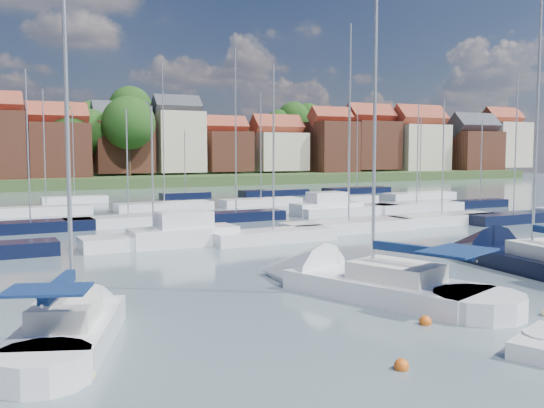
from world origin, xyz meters
TOP-DOWN VIEW (x-y plane):
  - ground at (0.00, 40.00)m, footprint 260.00×260.00m
  - sailboat_left at (-14.96, 2.86)m, footprint 6.05×10.12m
  - sailboat_centre at (-3.11, 4.17)m, footprint 7.65×13.57m
  - sailboat_navy at (8.24, 5.09)m, footprint 5.01×14.00m
  - buoy_a at (-15.41, -1.22)m, footprint 0.53×0.53m
  - buoy_b at (-7.37, -4.60)m, footprint 0.43×0.43m
  - buoy_c at (-3.71, -1.45)m, footprint 0.45×0.45m
  - buoy_e at (1.41, 7.43)m, footprint 0.44×0.44m
  - marina_field at (1.91, 35.15)m, footprint 79.62×41.41m
  - far_shore_town at (2.23, 132.67)m, footprint 212.46×90.00m

SIDE VIEW (x-z plane):
  - ground at x=0.00m, z-range 0.00..0.00m
  - buoy_a at x=-15.41m, z-range -0.26..0.26m
  - buoy_b at x=-7.37m, z-range -0.22..0.22m
  - buoy_c at x=-3.71m, z-range -0.22..0.22m
  - buoy_e at x=1.41m, z-range -0.22..0.22m
  - sailboat_navy at x=8.24m, z-range -9.09..9.78m
  - sailboat_centre at x=-3.11m, z-range -8.55..9.24m
  - sailboat_left at x=-14.96m, z-range -6.38..7.10m
  - marina_field at x=1.91m, z-range -7.53..8.40m
  - far_shore_town at x=2.23m, z-range -6.53..15.74m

